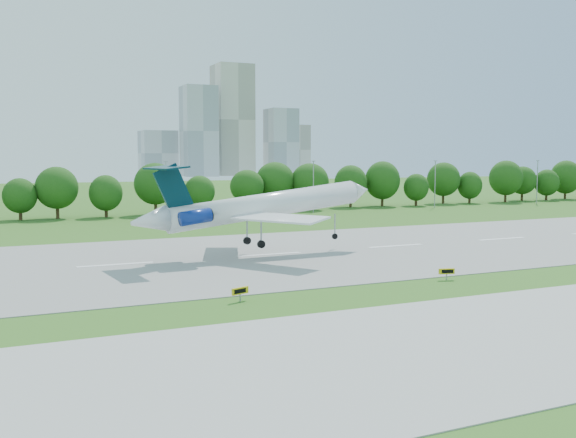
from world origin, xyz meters
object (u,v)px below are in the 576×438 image
at_px(service_vehicle_a, 154,218).
at_px(service_vehicle_b, 148,218).
at_px(airliner, 254,206).
at_px(taxi_sign_left, 240,291).

relative_size(service_vehicle_a, service_vehicle_b, 0.89).
bearing_deg(airliner, service_vehicle_a, 85.85).
xyz_separation_m(taxi_sign_left, service_vehicle_b, (7.98, 76.92, -0.27)).
relative_size(airliner, service_vehicle_a, 10.16).
relative_size(taxi_sign_left, service_vehicle_b, 0.45).
xyz_separation_m(airliner, service_vehicle_b, (-2.89, 52.65, -5.93)).
xyz_separation_m(airliner, service_vehicle_a, (-1.72, 51.89, -6.02)).
bearing_deg(service_vehicle_a, airliner, 163.28).
bearing_deg(service_vehicle_b, taxi_sign_left, 156.04).
bearing_deg(service_vehicle_a, taxi_sign_left, 154.53).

